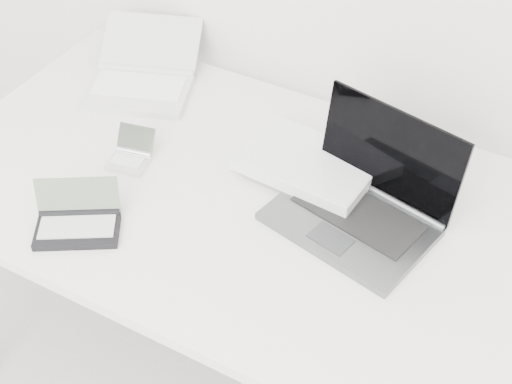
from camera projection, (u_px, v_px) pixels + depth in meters
The scene contains 5 objects.
desk at pixel (277, 221), 1.57m from camera, with size 1.60×0.80×0.73m.
laptop_large at pixel (336, 184), 1.54m from camera, with size 0.49×0.36×0.22m.
netbook_open_white at pixel (142, 77), 1.85m from camera, with size 0.36×0.39×0.11m.
pda_silver at pixel (130, 156), 1.64m from camera, with size 0.11×0.12×0.06m.
palmtop_charcoal at pixel (78, 222), 1.48m from camera, with size 0.21×0.19×0.09m.
Camera 1 is at (0.49, 0.56, 1.80)m, focal length 50.00 mm.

